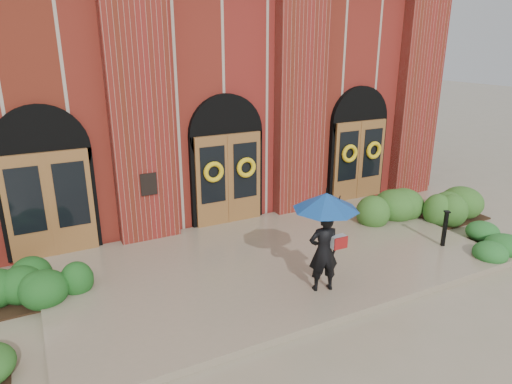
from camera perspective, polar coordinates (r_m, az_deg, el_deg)
ground at (r=10.77m, az=2.65°, el=-9.31°), size 90.00×90.00×0.00m
landing at (r=10.85m, az=2.26°, el=-8.64°), size 10.00×5.30×0.15m
church_building at (r=17.75m, az=-11.78°, el=13.21°), size 16.20×12.53×7.00m
man_with_umbrella at (r=9.05m, az=8.64°, el=-3.88°), size 1.59×1.59×2.09m
metal_post at (r=12.16m, az=22.54°, el=-4.14°), size 0.16×0.16×0.92m
hedge_wall_left at (r=10.45m, az=-26.80°, el=-10.21°), size 2.73×1.09×0.70m
hedge_wall_right at (r=14.04m, az=20.38°, el=-1.75°), size 3.43×1.37×0.88m
hedge_front_right at (r=12.89m, az=27.21°, el=-5.42°), size 1.37×1.18×0.49m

